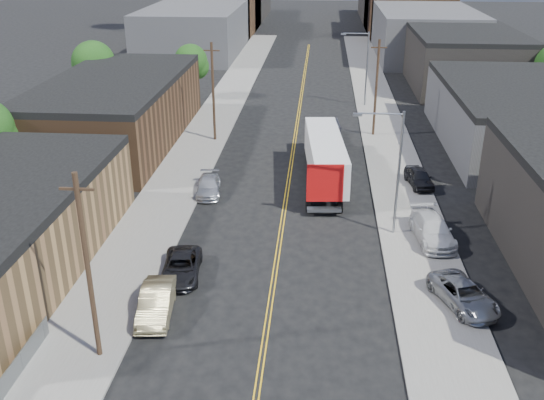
% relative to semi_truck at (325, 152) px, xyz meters
% --- Properties ---
extents(ground, '(260.00, 260.00, 0.00)m').
position_rel_semi_truck_xyz_m(ground, '(-3.06, 24.58, -2.38)').
color(ground, black).
rests_on(ground, ground).
extents(centerline, '(0.32, 120.00, 0.01)m').
position_rel_semi_truck_xyz_m(centerline, '(-3.06, 9.58, -2.38)').
color(centerline, gold).
rests_on(centerline, ground).
extents(sidewalk_left, '(5.00, 140.00, 0.15)m').
position_rel_semi_truck_xyz_m(sidewalk_left, '(-12.56, 9.58, -2.31)').
color(sidewalk_left, slate).
rests_on(sidewalk_left, ground).
extents(sidewalk_right, '(5.00, 140.00, 0.15)m').
position_rel_semi_truck_xyz_m(sidewalk_right, '(6.44, 9.58, -2.31)').
color(sidewalk_right, slate).
rests_on(sidewalk_right, ground).
extents(warehouse_brown, '(12.00, 26.00, 6.60)m').
position_rel_semi_truck_xyz_m(warehouse_brown, '(-21.06, 8.58, 0.92)').
color(warehouse_brown, '#49301D').
rests_on(warehouse_brown, ground).
extents(industrial_right_b, '(14.00, 24.00, 6.10)m').
position_rel_semi_truck_xyz_m(industrial_right_b, '(18.94, 10.58, 0.67)').
color(industrial_right_b, '#38383B').
rests_on(industrial_right_b, ground).
extents(industrial_right_c, '(14.00, 22.00, 7.60)m').
position_rel_semi_truck_xyz_m(industrial_right_c, '(18.94, 36.58, 1.42)').
color(industrial_right_c, black).
rests_on(industrial_right_c, ground).
extents(skyline_left_a, '(16.00, 30.00, 8.00)m').
position_rel_semi_truck_xyz_m(skyline_left_a, '(-23.06, 59.58, 1.62)').
color(skyline_left_a, '#38383B').
rests_on(skyline_left_a, ground).
extents(skyline_right_a, '(16.00, 30.00, 8.00)m').
position_rel_semi_truck_xyz_m(skyline_right_a, '(16.94, 59.58, 1.62)').
color(skyline_right_a, '#38383B').
rests_on(skyline_right_a, ground).
extents(skyline_left_b, '(16.00, 26.00, 10.00)m').
position_rel_semi_truck_xyz_m(skyline_left_b, '(-23.06, 84.58, 2.62)').
color(skyline_left_b, '#49301D').
rests_on(skyline_left_b, ground).
extents(skyline_right_b, '(16.00, 26.00, 10.00)m').
position_rel_semi_truck_xyz_m(skyline_right_b, '(16.94, 84.58, 2.62)').
color(skyline_right_b, '#49301D').
rests_on(skyline_right_b, ground).
extents(skyline_left_c, '(16.00, 40.00, 7.00)m').
position_rel_semi_truck_xyz_m(skyline_left_c, '(-23.06, 104.58, 1.12)').
color(skyline_left_c, black).
rests_on(skyline_left_c, ground).
extents(skyline_right_c, '(16.00, 40.00, 7.00)m').
position_rel_semi_truck_xyz_m(skyline_right_c, '(16.94, 104.58, 1.12)').
color(skyline_right_c, black).
rests_on(skyline_right_c, ground).
extents(streetlight_near, '(3.39, 0.25, 9.00)m').
position_rel_semi_truck_xyz_m(streetlight_near, '(4.53, -10.42, 2.94)').
color(streetlight_near, gray).
rests_on(streetlight_near, ground).
extents(streetlight_far, '(3.39, 0.25, 9.00)m').
position_rel_semi_truck_xyz_m(streetlight_far, '(4.53, 24.58, 2.94)').
color(streetlight_far, gray).
rests_on(streetlight_far, ground).
extents(utility_pole_left_near, '(1.60, 0.26, 10.00)m').
position_rel_semi_truck_xyz_m(utility_pole_left_near, '(-11.26, -25.42, 2.76)').
color(utility_pole_left_near, black).
rests_on(utility_pole_left_near, ground).
extents(utility_pole_left_far, '(1.60, 0.26, 10.00)m').
position_rel_semi_truck_xyz_m(utility_pole_left_far, '(-11.26, 9.58, 2.76)').
color(utility_pole_left_far, black).
rests_on(utility_pole_left_far, ground).
extents(utility_pole_right, '(1.60, 0.26, 10.00)m').
position_rel_semi_truck_xyz_m(utility_pole_right, '(5.14, 12.58, 2.76)').
color(utility_pole_right, black).
rests_on(utility_pole_right, ground).
extents(tree_left_mid, '(5.10, 5.04, 8.37)m').
position_rel_semi_truck_xyz_m(tree_left_mid, '(-27.01, 19.58, 3.10)').
color(tree_left_mid, black).
rests_on(tree_left_mid, ground).
extents(tree_left_far, '(4.35, 4.20, 6.97)m').
position_rel_semi_truck_xyz_m(tree_left_far, '(-17.01, 26.58, 2.18)').
color(tree_left_far, black).
rests_on(tree_left_far, ground).
extents(semi_truck, '(3.76, 16.17, 4.18)m').
position_rel_semi_truck_xyz_m(semi_truck, '(0.00, 0.00, 0.00)').
color(semi_truck, silver).
rests_on(semi_truck, ground).
extents(car_left_b, '(2.21, 5.03, 1.61)m').
position_rel_semi_truck_xyz_m(car_left_b, '(-9.31, -21.56, -1.58)').
color(car_left_b, '#877D58').
rests_on(car_left_b, ground).
extents(car_left_c, '(2.78, 5.13, 1.37)m').
position_rel_semi_truck_xyz_m(car_left_c, '(-8.83, -17.36, -1.70)').
color(car_left_c, black).
rests_on(car_left_c, ground).
extents(car_left_d, '(2.41, 4.81, 1.34)m').
position_rel_semi_truck_xyz_m(car_left_d, '(-9.46, -4.23, -1.71)').
color(car_left_d, '#B7B9BD').
rests_on(car_left_d, ground).
extents(car_right_lot_a, '(3.97, 5.51, 1.39)m').
position_rel_semi_truck_xyz_m(car_right_lot_a, '(7.94, -19.42, -1.54)').
color(car_right_lot_a, '#939597').
rests_on(car_right_lot_a, sidewalk_right).
extents(car_right_lot_b, '(2.90, 5.88, 1.64)m').
position_rel_semi_truck_xyz_m(car_right_lot_b, '(7.44, -11.42, -1.41)').
color(car_right_lot_b, silver).
rests_on(car_right_lot_b, sidewalk_right).
extents(car_right_lot_c, '(2.38, 4.51, 1.46)m').
position_rel_semi_truck_xyz_m(car_right_lot_c, '(7.94, -1.42, -1.50)').
color(car_right_lot_c, black).
rests_on(car_right_lot_c, sidewalk_right).
extents(car_ahead_truck, '(3.12, 6.12, 1.65)m').
position_rel_semi_truck_xyz_m(car_ahead_truck, '(0.24, 10.68, -1.56)').
color(car_ahead_truck, black).
rests_on(car_ahead_truck, ground).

